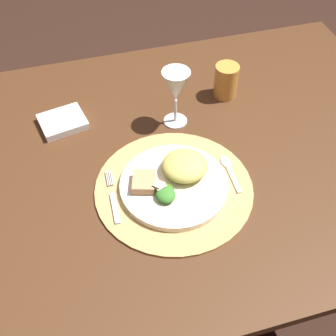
# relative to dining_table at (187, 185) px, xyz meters

# --- Properties ---
(ground_plane) EXTENTS (6.00, 6.00, 0.00)m
(ground_plane) POSITION_rel_dining_table_xyz_m (0.00, 0.00, -0.59)
(ground_plane) COLOR #301C14
(dining_table) EXTENTS (1.25, 0.93, 0.72)m
(dining_table) POSITION_rel_dining_table_xyz_m (0.00, 0.00, 0.00)
(dining_table) COLOR #4A2B17
(dining_table) RESTS_ON ground
(placemat) EXTENTS (0.36, 0.36, 0.01)m
(placemat) POSITION_rel_dining_table_xyz_m (-0.07, -0.11, 0.13)
(placemat) COLOR tan
(placemat) RESTS_ON dining_table
(dinner_plate) EXTENTS (0.25, 0.25, 0.02)m
(dinner_plate) POSITION_rel_dining_table_xyz_m (-0.07, -0.11, 0.14)
(dinner_plate) COLOR #EDE1C8
(dinner_plate) RESTS_ON placemat
(pasta_serving) EXTENTS (0.11, 0.11, 0.04)m
(pasta_serving) POSITION_rel_dining_table_xyz_m (-0.04, -0.08, 0.17)
(pasta_serving) COLOR #D5C75D
(pasta_serving) RESTS_ON dinner_plate
(salad_greens) EXTENTS (0.06, 0.07, 0.03)m
(salad_greens) POSITION_rel_dining_table_xyz_m (-0.10, -0.13, 0.16)
(salad_greens) COLOR #3A7E2B
(salad_greens) RESTS_ON dinner_plate
(bread_piece) EXTENTS (0.07, 0.07, 0.02)m
(bread_piece) POSITION_rel_dining_table_xyz_m (-0.14, -0.09, 0.16)
(bread_piece) COLOR tan
(bread_piece) RESTS_ON dinner_plate
(fork) EXTENTS (0.02, 0.15, 0.00)m
(fork) POSITION_rel_dining_table_xyz_m (-0.21, -0.10, 0.14)
(fork) COLOR silver
(fork) RESTS_ON placemat
(spoon) EXTENTS (0.02, 0.12, 0.01)m
(spoon) POSITION_rel_dining_table_xyz_m (0.07, -0.09, 0.14)
(spoon) COLOR silver
(spoon) RESTS_ON placemat
(napkin) EXTENTS (0.13, 0.12, 0.02)m
(napkin) POSITION_rel_dining_table_xyz_m (-0.29, 0.18, 0.14)
(napkin) COLOR white
(napkin) RESTS_ON dining_table
(wine_glass) EXTENTS (0.07, 0.07, 0.16)m
(wine_glass) POSITION_rel_dining_table_xyz_m (-0.00, 0.12, 0.24)
(wine_glass) COLOR silver
(wine_glass) RESTS_ON dining_table
(amber_tumbler) EXTENTS (0.07, 0.07, 0.10)m
(amber_tumbler) POSITION_rel_dining_table_xyz_m (0.17, 0.18, 0.18)
(amber_tumbler) COLOR gold
(amber_tumbler) RESTS_ON dining_table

